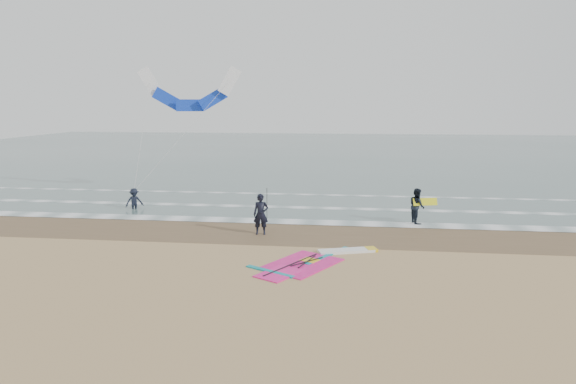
# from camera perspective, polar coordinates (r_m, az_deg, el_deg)

# --- Properties ---
(ground) EXTENTS (120.00, 120.00, 0.00)m
(ground) POSITION_cam_1_polar(r_m,az_deg,el_deg) (19.47, 3.75, -9.04)
(ground) COLOR tan
(ground) RESTS_ON ground
(sea_water) EXTENTS (120.00, 80.00, 0.02)m
(sea_water) POSITION_cam_1_polar(r_m,az_deg,el_deg) (66.70, 6.17, 4.42)
(sea_water) COLOR #47605E
(sea_water) RESTS_ON ground
(wet_sand_band) EXTENTS (120.00, 5.00, 0.01)m
(wet_sand_band) POSITION_cam_1_polar(r_m,az_deg,el_deg) (25.21, 4.55, -4.62)
(wet_sand_band) COLOR brown
(wet_sand_band) RESTS_ON ground
(foam_waterline) EXTENTS (120.00, 9.15, 0.02)m
(foam_waterline) POSITION_cam_1_polar(r_m,az_deg,el_deg) (29.52, 4.94, -2.42)
(foam_waterline) COLOR white
(foam_waterline) RESTS_ON ground
(windsurf_rig) EXTENTS (5.21, 4.93, 0.13)m
(windsurf_rig) POSITION_cam_1_polar(r_m,az_deg,el_deg) (20.90, 3.06, -7.60)
(windsurf_rig) COLOR white
(windsurf_rig) RESTS_ON ground
(person_standing) EXTENTS (0.77, 0.54, 1.99)m
(person_standing) POSITION_cam_1_polar(r_m,az_deg,el_deg) (24.81, -3.04, -2.49)
(person_standing) COLOR black
(person_standing) RESTS_ON ground
(person_walking) EXTENTS (0.94, 1.08, 1.88)m
(person_walking) POSITION_cam_1_polar(r_m,az_deg,el_deg) (27.87, 14.13, -1.51)
(person_walking) COLOR black
(person_walking) RESTS_ON ground
(person_wading) EXTENTS (1.20, 1.09, 1.62)m
(person_wading) POSITION_cam_1_polar(r_m,az_deg,el_deg) (32.03, -16.74, -0.42)
(person_wading) COLOR black
(person_wading) RESTS_ON ground
(held_pole) EXTENTS (0.17, 0.86, 1.82)m
(held_pole) POSITION_cam_1_polar(r_m,az_deg,el_deg) (24.66, -2.36, -1.45)
(held_pole) COLOR black
(held_pole) RESTS_ON ground
(carried_kiteboard) EXTENTS (1.30, 0.51, 0.39)m
(carried_kiteboard) POSITION_cam_1_polar(r_m,az_deg,el_deg) (27.78, 15.00, -1.06)
(carried_kiteboard) COLOR yellow
(carried_kiteboard) RESTS_ON ground
(surf_kite) EXTENTS (7.00, 5.06, 7.65)m
(surf_kite) POSITION_cam_1_polar(r_m,az_deg,el_deg) (35.20, -10.89, 10.71)
(surf_kite) COLOR white
(surf_kite) RESTS_ON ground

